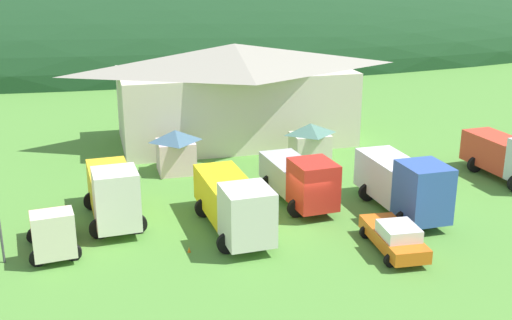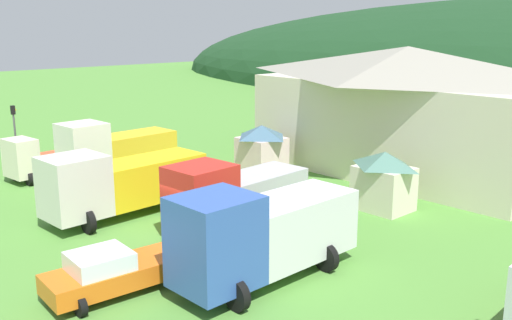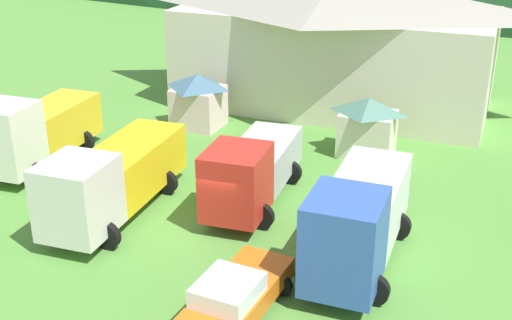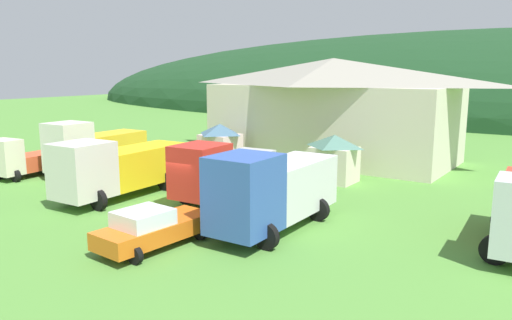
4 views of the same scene
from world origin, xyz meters
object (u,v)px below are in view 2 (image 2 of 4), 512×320
Objects in this scene: play_shed_cream at (384,180)px; play_shed_pink at (262,148)px; traffic_light_west at (15,132)px; traffic_cone_near_pickup at (62,210)px; traffic_cone_mid_row at (154,274)px; crane_truck_red at (231,193)px; service_pickup_orange at (113,272)px; depot_building at (405,108)px; flatbed_truck_yellow at (119,182)px; light_truck_cream at (39,160)px; box_truck_blue at (260,233)px; heavy_rig_striped at (113,150)px.

play_shed_cream is 9.76m from play_shed_pink.
play_shed_pink is at bearing 48.51° from traffic_light_west.
traffic_cone_near_pickup reaches higher than traffic_cone_mid_row.
crane_truck_red is 1.50× the size of service_pickup_orange.
crane_truck_red is (6.48, -7.97, 0.07)m from play_shed_pink.
traffic_light_west reaches higher than crane_truck_red.
flatbed_truck_yellow is at bearing -103.35° from depot_building.
traffic_cone_near_pickup is (-7.07, -19.76, -4.10)m from depot_building.
box_truck_blue reaches higher than light_truck_cream.
traffic_light_west is at bearing -60.02° from heavy_rig_striped.
traffic_cone_mid_row is (9.77, -0.71, 0.00)m from traffic_cone_near_pickup.
traffic_cone_mid_row is (-1.18, -13.01, -1.56)m from play_shed_cream.
play_shed_cream is at bearing -62.52° from depot_building.
play_shed_pink is 0.36× the size of flatbed_truck_yellow.
crane_truck_red is (11.17, -0.03, -0.20)m from heavy_rig_striped.
crane_truck_red is at bearing -157.65° from service_pickup_orange.
light_truck_cream is at bearing -92.25° from flatbed_truck_yellow.
crane_truck_red is at bearing 110.52° from traffic_cone_mid_row.
heavy_rig_striped is 6.74m from traffic_light_west.
play_shed_cream is 0.42× the size of heavy_rig_striped.
light_truck_cream is (-7.90, -11.20, -0.35)m from play_shed_pink.
depot_building is 15.08m from crane_truck_red.
light_truck_cream is (-13.77, -18.09, -2.87)m from depot_building.
depot_building is 24.62m from traffic_light_west.
depot_building is 6.46× the size of play_shed_pink.
depot_building reaches higher than flatbed_truck_yellow.
play_shed_cream is 16.55m from traffic_cone_near_pickup.
box_truck_blue is (19.71, 0.18, 0.69)m from light_truck_cream.
depot_building is 2.58× the size of crane_truck_red.
play_shed_cream is 13.16m from traffic_cone_mid_row.
play_shed_pink is at bearing -174.85° from flatbed_truck_yellow.
heavy_rig_striped is 14.53m from traffic_cone_mid_row.
depot_building reaches higher than traffic_light_west.
heavy_rig_striped is at bearing 157.00° from traffic_cone_mid_row.
crane_truck_red reaches higher than traffic_cone_near_pickup.
flatbed_truck_yellow is 10.20m from box_truck_blue.
flatbed_truck_yellow is at bearing 2.79° from traffic_light_west.
play_shed_pink reaches higher than service_pickup_orange.
heavy_rig_striped is 15.69m from service_pickup_orange.
traffic_cone_mid_row is (2.10, -5.60, -1.66)m from crane_truck_red.
service_pickup_orange is at bearing -92.77° from play_shed_cream.
service_pickup_orange is at bearing -81.98° from depot_building.
flatbed_truck_yellow reaches higher than traffic_cone_mid_row.
depot_building is 9.40m from play_shed_pink.
crane_truck_red is 6.15m from box_truck_blue.
traffic_cone_near_pickup is at bearing -131.66° from play_shed_cream.
traffic_cone_mid_row is at bearing -82.48° from depot_building.
play_shed_cream is 0.39× the size of box_truck_blue.
crane_truck_red is at bearing 12.31° from traffic_light_west.
traffic_cone_near_pickup is (3.49, -4.92, -1.86)m from heavy_rig_striped.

